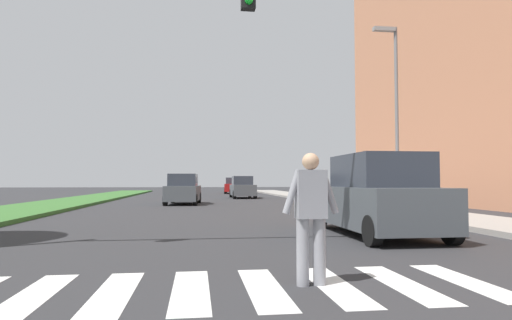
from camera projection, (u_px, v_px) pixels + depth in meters
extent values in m
plane|color=#2D2D30|center=(203.00, 203.00, 26.79)|extent=(140.00, 140.00, 0.00)
cube|color=silver|center=(34.00, 295.00, 5.09)|extent=(0.45, 2.20, 0.01)
cube|color=silver|center=(114.00, 292.00, 5.21)|extent=(0.45, 2.20, 0.01)
cube|color=silver|center=(191.00, 290.00, 5.33)|extent=(0.45, 2.20, 0.01)
cube|color=silver|center=(264.00, 288.00, 5.45)|extent=(0.45, 2.20, 0.01)
cube|color=silver|center=(334.00, 285.00, 5.57)|extent=(0.45, 2.20, 0.01)
cube|color=silver|center=(401.00, 283.00, 5.69)|extent=(0.45, 2.20, 0.01)
cube|color=silver|center=(465.00, 281.00, 5.81)|extent=(0.45, 2.20, 0.01)
cube|color=#386B2D|center=(58.00, 204.00, 23.76)|extent=(3.78, 64.00, 0.15)
cube|color=#9E9991|center=(343.00, 202.00, 25.90)|extent=(3.00, 64.00, 0.15)
sphere|color=#19D833|center=(249.00, 0.00, 8.52)|extent=(0.16, 0.16, 0.16)
cylinder|color=slate|center=(397.00, 118.00, 17.87)|extent=(0.14, 0.14, 7.50)
cube|color=gray|center=(384.00, 29.00, 17.98)|extent=(0.90, 0.24, 0.16)
cylinder|color=gray|center=(319.00, 252.00, 5.61)|extent=(0.16, 0.16, 0.85)
cylinder|color=gray|center=(303.00, 252.00, 5.58)|extent=(0.16, 0.16, 0.85)
cube|color=gray|center=(311.00, 194.00, 5.63)|extent=(0.38, 0.25, 0.62)
cylinder|color=gray|center=(329.00, 192.00, 5.67)|extent=(0.27, 0.10, 0.58)
cylinder|color=gray|center=(292.00, 192.00, 5.59)|extent=(0.27, 0.10, 0.58)
sphere|color=tan|center=(311.00, 161.00, 5.65)|extent=(0.22, 0.22, 0.22)
cube|color=#474C51|center=(376.00, 206.00, 10.84)|extent=(1.92, 4.61, 0.96)
cube|color=#2D333D|center=(379.00, 171.00, 10.65)|extent=(1.68, 2.54, 0.79)
cylinder|color=black|center=(321.00, 216.00, 12.53)|extent=(0.22, 0.64, 0.64)
cylinder|color=black|center=(378.00, 216.00, 12.77)|extent=(0.22, 0.64, 0.64)
cylinder|color=black|center=(372.00, 231.00, 8.87)|extent=(0.22, 0.64, 0.64)
cylinder|color=black|center=(452.00, 230.00, 9.11)|extent=(0.22, 0.64, 0.64)
cube|color=#474C51|center=(183.00, 193.00, 25.25)|extent=(2.05, 4.29, 0.83)
cube|color=#2D333D|center=(183.00, 180.00, 25.08)|extent=(1.67, 1.98, 0.68)
cylinder|color=black|center=(173.00, 198.00, 26.82)|extent=(0.26, 0.65, 0.64)
cylinder|color=black|center=(199.00, 197.00, 26.92)|extent=(0.26, 0.65, 0.64)
cylinder|color=black|center=(165.00, 200.00, 23.55)|extent=(0.26, 0.65, 0.64)
cylinder|color=black|center=(195.00, 200.00, 23.65)|extent=(0.26, 0.65, 0.64)
cube|color=#474C51|center=(242.00, 190.00, 34.24)|extent=(1.71, 4.31, 0.82)
cube|color=#2D333D|center=(242.00, 180.00, 34.49)|extent=(1.51, 1.94, 0.67)
cylinder|color=black|center=(255.00, 195.00, 32.65)|extent=(0.22, 0.64, 0.64)
cylinder|color=black|center=(234.00, 195.00, 32.44)|extent=(0.22, 0.64, 0.64)
cylinder|color=black|center=(250.00, 193.00, 36.02)|extent=(0.22, 0.64, 0.64)
cylinder|color=black|center=(231.00, 193.00, 35.81)|extent=(0.22, 0.64, 0.64)
cube|color=maroon|center=(233.00, 188.00, 47.12)|extent=(2.17, 4.64, 0.81)
cube|color=#2D333D|center=(233.00, 181.00, 47.38)|extent=(1.73, 2.16, 0.67)
cylinder|color=black|center=(241.00, 191.00, 45.35)|extent=(0.28, 0.66, 0.64)
cylinder|color=black|center=(225.00, 191.00, 45.28)|extent=(0.28, 0.66, 0.64)
cylinder|color=black|center=(241.00, 190.00, 48.93)|extent=(0.28, 0.66, 0.64)
cylinder|color=black|center=(226.00, 190.00, 48.87)|extent=(0.28, 0.66, 0.64)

